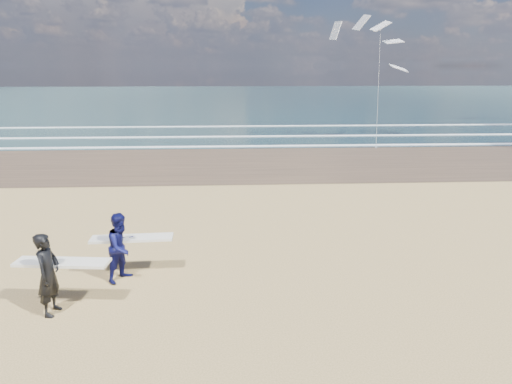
{
  "coord_description": "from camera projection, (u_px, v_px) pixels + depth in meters",
  "views": [
    {
      "loc": [
        2.55,
        -9.32,
        5.57
      ],
      "look_at": [
        3.37,
        6.0,
        1.32
      ],
      "focal_mm": 32.0,
      "sensor_mm": 36.0,
      "label": 1
    }
  ],
  "objects": [
    {
      "name": "surfer_far",
      "position": [
        122.0,
        246.0,
        12.11
      ],
      "size": [
        2.22,
        1.24,
        1.87
      ],
      "color": "#0C0E45",
      "rests_on": "ground"
    },
    {
      "name": "kite_1",
      "position": [
        379.0,
        64.0,
        33.1
      ],
      "size": [
        6.68,
        4.83,
        9.69
      ],
      "color": "slate",
      "rests_on": "ground"
    },
    {
      "name": "ocean",
      "position": [
        330.0,
        98.0,
        80.64
      ],
      "size": [
        220.0,
        100.0,
        0.02
      ],
      "primitive_type": "cube",
      "color": "#182F35",
      "rests_on": "ground"
    },
    {
      "name": "surfer_near",
      "position": [
        50.0,
        273.0,
        10.42
      ],
      "size": [
        2.24,
        1.1,
        1.97
      ],
      "color": "black",
      "rests_on": "ground"
    },
    {
      "name": "foam_breakers",
      "position": [
        439.0,
        134.0,
        38.38
      ],
      "size": [
        220.0,
        11.7,
        0.05
      ],
      "color": "white",
      "rests_on": "ground"
    },
    {
      "name": "wet_sand_strip",
      "position": [
        509.0,
        157.0,
        28.68
      ],
      "size": [
        220.0,
        12.0,
        0.01
      ],
      "primitive_type": "cube",
      "color": "#483626",
      "rests_on": "ground"
    }
  ]
}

